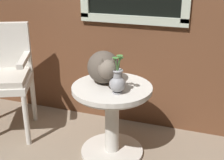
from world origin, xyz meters
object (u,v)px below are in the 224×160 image
(wicker_chair, at_px, (1,72))
(pewter_vase_with_ivy, at_px, (117,81))
(wicker_side_table, at_px, (112,109))
(cat, at_px, (104,67))

(wicker_chair, bearing_deg, pewter_vase_with_ivy, -7.31)
(wicker_side_table, relative_size, cat, 1.18)
(wicker_chair, height_order, cat, wicker_chair)
(wicker_chair, distance_m, pewter_vase_with_ivy, 1.13)
(wicker_chair, height_order, pewter_vase_with_ivy, wicker_chair)
(wicker_side_table, height_order, wicker_chair, wicker_chair)
(cat, xyz_separation_m, pewter_vase_with_ivy, (0.16, -0.15, -0.04))
(wicker_chair, xyz_separation_m, pewter_vase_with_ivy, (1.11, -0.14, 0.11))
(wicker_side_table, xyz_separation_m, pewter_vase_with_ivy, (0.08, -0.11, 0.29))
(wicker_side_table, xyz_separation_m, wicker_chair, (-1.04, 0.04, 0.17))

